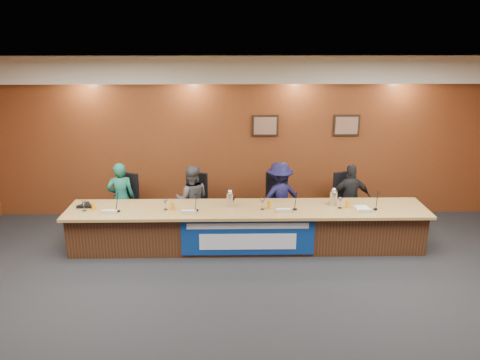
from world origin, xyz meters
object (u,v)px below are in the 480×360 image
object	(u,v)px
dais_body	(247,228)
speakerphone	(86,206)
panelist_b	(192,199)
office_chair_d	(348,205)
panelist_a	(121,198)
office_chair_b	(193,206)
panelist_c	(280,198)
carafe_mid	(230,200)
office_chair_c	(279,205)
carafe_right	(333,198)
office_chair_a	(123,206)
panelist_d	(350,198)
banner	(248,237)

from	to	relation	value
dais_body	speakerphone	size ratio (longest dim) A/B	18.75
panelist_b	office_chair_d	size ratio (longest dim) A/B	2.70
panelist_a	office_chair_b	distance (m)	1.32
panelist_c	carafe_mid	bearing A→B (deg)	18.22
office_chair_c	carafe_right	distance (m)	1.19
carafe_right	speakerphone	distance (m)	4.24
panelist_b	office_chair_a	size ratio (longest dim) A/B	2.70
office_chair_c	carafe_mid	distance (m)	1.25
office_chair_d	panelist_c	bearing A→B (deg)	162.87
office_chair_a	office_chair_c	distance (m)	2.92
panelist_b	panelist_d	xyz separation A→B (m)	(2.94, 0.00, 0.00)
panelist_a	panelist_b	xyz separation A→B (m)	(1.30, 0.00, -0.03)
office_chair_d	panelist_d	bearing A→B (deg)	-111.46
panelist_a	office_chair_d	world-z (taller)	panelist_a
dais_body	office_chair_a	distance (m)	2.43
dais_body	panelist_a	world-z (taller)	panelist_a
panelist_b	speakerphone	distance (m)	1.87
banner	office_chair_c	xyz separation A→B (m)	(0.62, 1.19, 0.10)
office_chair_a	panelist_a	bearing A→B (deg)	-68.05
panelist_d	office_chair_d	size ratio (longest dim) A/B	2.70
dais_body	banner	distance (m)	0.42
panelist_c	speakerphone	distance (m)	3.44
office_chair_d	speakerphone	world-z (taller)	speakerphone
panelist_b	panelist_c	world-z (taller)	panelist_c
panelist_c	panelist_b	bearing A→B (deg)	-17.48
panelist_d	speakerphone	world-z (taller)	panelist_d
office_chair_c	speakerphone	world-z (taller)	speakerphone
office_chair_a	speakerphone	bearing A→B (deg)	-100.41
office_chair_b	carafe_mid	xyz separation A→B (m)	(0.70, -0.76, 0.39)
office_chair_b	office_chair_c	size ratio (longest dim) A/B	1.00
panelist_b	carafe_right	distance (m)	2.57
panelist_c	carafe_mid	distance (m)	1.15
panelist_b	speakerphone	xyz separation A→B (m)	(-1.76, -0.62, 0.13)
dais_body	carafe_mid	bearing A→B (deg)	177.20
panelist_b	office_chair_c	bearing A→B (deg)	-179.04
office_chair_c	office_chair_d	xyz separation A→B (m)	(1.32, 0.00, 0.00)
dais_body	panelist_b	bearing A→B (deg)	145.92
office_chair_a	carafe_right	world-z (taller)	carafe_right
panelist_d	office_chair_b	size ratio (longest dim) A/B	2.70
dais_body	carafe_right	distance (m)	1.57
office_chair_a	office_chair_b	size ratio (longest dim) A/B	1.00
dais_body	panelist_c	world-z (taller)	panelist_c
panelist_a	panelist_b	size ratio (longest dim) A/B	1.05
office_chair_b	office_chair_d	distance (m)	2.94
panelist_d	office_chair_a	size ratio (longest dim) A/B	2.70
office_chair_c	dais_body	bearing A→B (deg)	-136.13
office_chair_a	office_chair_c	bearing A→B (deg)	21.95
carafe_mid	carafe_right	xyz separation A→B (m)	(1.78, 0.04, -0.00)
panelist_a	office_chair_a	distance (m)	0.22
panelist_a	carafe_right	bearing A→B (deg)	159.84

